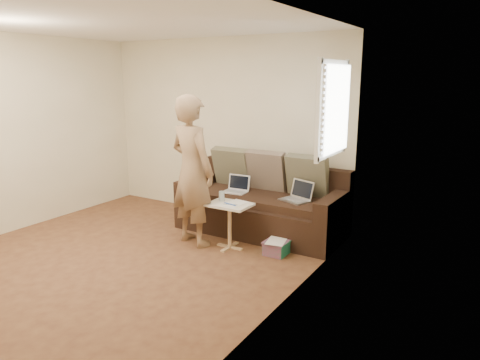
{
  "coord_description": "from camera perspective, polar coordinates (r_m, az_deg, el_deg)",
  "views": [
    {
      "loc": [
        3.62,
        -3.27,
        2.06
      ],
      "look_at": [
        0.8,
        1.4,
        0.78
      ],
      "focal_mm": 33.4,
      "sensor_mm": 36.0,
      "label": 1
    }
  ],
  "objects": [
    {
      "name": "paper_on_table",
      "position": [
        5.35,
        -0.65,
        -2.97
      ],
      "size": [
        0.25,
        0.33,
        0.0
      ],
      "primitive_type": null,
      "rotation": [
        0.0,
        0.0,
        -0.14
      ],
      "color": "white",
      "rests_on": "side_table"
    },
    {
      "name": "pillow_left",
      "position": [
        6.36,
        -1.01,
        1.69
      ],
      "size": [
        0.55,
        0.29,
        0.57
      ],
      "primitive_type": null,
      "rotation": [
        0.28,
        0.0,
        0.0
      ],
      "color": "brown",
      "rests_on": "sofa"
    },
    {
      "name": "window_blinds",
      "position": [
        5.06,
        11.95,
        8.86
      ],
      "size": [
        0.12,
        0.88,
        1.08
      ],
      "primitive_type": null,
      "color": "white",
      "rests_on": "wall_right"
    },
    {
      "name": "ceiling",
      "position": [
        4.91,
        -17.67,
        18.95
      ],
      "size": [
        4.5,
        4.5,
        0.0
      ],
      "primitive_type": "plane",
      "rotation": [
        3.14,
        0.0,
        0.0
      ],
      "color": "white",
      "rests_on": "wall_back"
    },
    {
      "name": "scissors",
      "position": [
        5.29,
        -1.28,
        -3.12
      ],
      "size": [
        0.2,
        0.15,
        0.02
      ],
      "primitive_type": null,
      "rotation": [
        0.0,
        0.0,
        0.34
      ],
      "color": "silver",
      "rests_on": "side_table"
    },
    {
      "name": "laptop_white",
      "position": [
        6.02,
        -0.67,
        -1.61
      ],
      "size": [
        0.33,
        0.25,
        0.23
      ],
      "primitive_type": null,
      "rotation": [
        0.0,
        0.0,
        0.06
      ],
      "color": "white",
      "rests_on": "sofa"
    },
    {
      "name": "wall_right",
      "position": [
        3.72,
        4.66,
        1.41
      ],
      "size": [
        0.0,
        4.5,
        4.5
      ],
      "primitive_type": "plane",
      "rotation": [
        1.57,
        0.0,
        -1.57
      ],
      "color": "beige",
      "rests_on": "ground"
    },
    {
      "name": "striped_box",
      "position": [
        5.33,
        4.65,
        -8.6
      ],
      "size": [
        0.27,
        0.27,
        0.17
      ],
      "primitive_type": null,
      "color": "#BF1C64",
      "rests_on": "ground"
    },
    {
      "name": "side_table",
      "position": [
        5.44,
        -1.34,
        -5.87
      ],
      "size": [
        0.51,
        0.36,
        0.57
      ],
      "primitive_type": null,
      "color": "silver",
      "rests_on": "ground"
    },
    {
      "name": "pillow_right",
      "position": [
        5.85,
        8.61,
        0.53
      ],
      "size": [
        0.55,
        0.28,
        0.57
      ],
      "primitive_type": null,
      "rotation": [
        0.26,
        0.0,
        0.0
      ],
      "color": "brown",
      "rests_on": "sofa"
    },
    {
      "name": "drinking_glass",
      "position": [
        5.45,
        -2.36,
        -2.07
      ],
      "size": [
        0.07,
        0.07,
        0.12
      ],
      "primitive_type": null,
      "color": "silver",
      "rests_on": "side_table"
    },
    {
      "name": "floor",
      "position": [
        5.29,
        -15.69,
        -10.21
      ],
      "size": [
        4.5,
        4.5,
        0.0
      ],
      "primitive_type": "plane",
      "color": "#4D2B1C",
      "rests_on": "ground"
    },
    {
      "name": "sofa",
      "position": [
        5.96,
        2.69,
        -2.74
      ],
      "size": [
        2.2,
        0.95,
        0.85
      ],
      "primitive_type": null,
      "color": "black",
      "rests_on": "ground"
    },
    {
      "name": "pillow_mid",
      "position": [
        6.1,
        3.43,
        1.18
      ],
      "size": [
        0.55,
        0.27,
        0.57
      ],
      "primitive_type": null,
      "rotation": [
        0.24,
        0.0,
        0.0
      ],
      "color": "brown",
      "rests_on": "sofa"
    },
    {
      "name": "laptop_silver",
      "position": [
        5.66,
        6.97,
        -2.67
      ],
      "size": [
        0.42,
        0.36,
        0.24
      ],
      "primitive_type": null,
      "rotation": [
        0.0,
        0.0,
        -0.34
      ],
      "color": "#B7BABC",
      "rests_on": "sofa"
    },
    {
      "name": "wall_back",
      "position": [
        6.64,
        -2.13,
        6.63
      ],
      "size": [
        4.0,
        0.0,
        4.0
      ],
      "primitive_type": "plane",
      "rotation": [
        1.57,
        0.0,
        0.0
      ],
      "color": "beige",
      "rests_on": "ground"
    },
    {
      "name": "person",
      "position": [
        5.46,
        -6.13,
        1.17
      ],
      "size": [
        0.76,
        0.6,
        1.86
      ],
      "primitive_type": "imported",
      "rotation": [
        0.0,
        0.0,
        2.91
      ],
      "color": "olive",
      "rests_on": "ground"
    }
  ]
}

